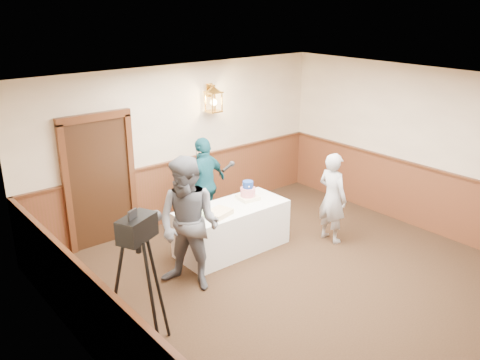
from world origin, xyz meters
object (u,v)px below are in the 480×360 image
object	(u,v)px
tiered_cake	(248,192)
interviewer	(189,225)
display_table	(232,228)
baker	(332,198)
sheet_cake_green	(196,214)
sheet_cake_yellow	(219,213)
tv_camera_rig	(142,298)
assistant_p	(205,184)

from	to	relation	value
tiered_cake	interviewer	bearing A→B (deg)	-159.70
display_table	baker	world-z (taller)	baker
tiered_cake	sheet_cake_green	distance (m)	1.04
display_table	sheet_cake_yellow	xyz separation A→B (m)	(-0.37, -0.14, 0.41)
sheet_cake_green	sheet_cake_yellow	bearing A→B (deg)	-35.41
tiered_cake	tv_camera_rig	distance (m)	3.18
sheet_cake_yellow	tv_camera_rig	xyz separation A→B (m)	(-2.03, -1.31, -0.00)
baker	tv_camera_rig	xyz separation A→B (m)	(-3.89, -0.68, 0.03)
tiered_cake	interviewer	size ratio (longest dim) A/B	0.18
sheet_cake_green	assistant_p	size ratio (longest dim) A/B	0.20
sheet_cake_yellow	assistant_p	bearing A→B (deg)	64.77
sheet_cake_yellow	sheet_cake_green	xyz separation A→B (m)	(-0.28, 0.20, -0.00)
sheet_cake_green	assistant_p	bearing A→B (deg)	47.93
assistant_p	sheet_cake_yellow	bearing A→B (deg)	51.29
tiered_cake	sheet_cake_green	size ratio (longest dim) A/B	1.02
sheet_cake_yellow	tiered_cake	bearing A→B (deg)	15.95
display_table	sheet_cake_green	size ratio (longest dim) A/B	5.43
tiered_cake	baker	world-z (taller)	baker
sheet_cake_green	tv_camera_rig	world-z (taller)	tv_camera_rig
baker	tv_camera_rig	bearing A→B (deg)	100.97
baker	tiered_cake	bearing A→B (deg)	53.57
display_table	assistant_p	world-z (taller)	assistant_p
display_table	assistant_p	size ratio (longest dim) A/B	1.08
tv_camera_rig	sheet_cake_green	bearing A→B (deg)	15.84
tiered_cake	tv_camera_rig	size ratio (longest dim) A/B	0.19
tv_camera_rig	assistant_p	bearing A→B (deg)	18.26
interviewer	assistant_p	bearing A→B (deg)	110.32
tiered_cake	baker	xyz separation A→B (m)	(1.10, -0.84, -0.11)
assistant_p	tv_camera_rig	size ratio (longest dim) A/B	0.95
display_table	tv_camera_rig	bearing A→B (deg)	-148.76
display_table	baker	size ratio (longest dim) A/B	1.18
tiered_cake	interviewer	xyz separation A→B (m)	(-1.53, -0.57, 0.08)
tiered_cake	assistant_p	xyz separation A→B (m)	(-0.26, 0.83, -0.04)
sheet_cake_yellow	baker	distance (m)	1.96
display_table	tiered_cake	size ratio (longest dim) A/B	5.33
tiered_cake	sheet_cake_yellow	size ratio (longest dim) A/B	0.89
baker	tv_camera_rig	distance (m)	3.95
baker	assistant_p	size ratio (longest dim) A/B	0.91
sheet_cake_yellow	interviewer	size ratio (longest dim) A/B	0.20
display_table	sheet_cake_green	world-z (taller)	sheet_cake_green
sheet_cake_green	tv_camera_rig	size ratio (longest dim) A/B	0.19
baker	assistant_p	xyz separation A→B (m)	(-1.37, 1.68, 0.07)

